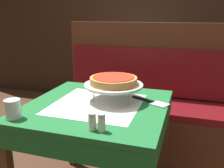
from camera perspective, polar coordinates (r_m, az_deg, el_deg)
dining_table_front at (r=1.54m, az=-3.40°, el=-7.75°), size 0.82×0.82×0.72m
dining_table_rear at (r=3.05m, az=4.07°, el=4.14°), size 0.80×0.80×0.73m
booth_bench at (r=2.33m, az=6.61°, el=-7.04°), size 1.49×0.47×1.17m
back_wall_panel at (r=3.42m, az=9.41°, el=14.84°), size 6.00×0.04×2.40m
pizza_pan_stand at (r=1.53m, az=0.34°, el=-0.33°), size 0.36×0.36×0.11m
deep_dish_pizza at (r=1.52m, az=0.34°, el=0.87°), size 0.29×0.29×0.05m
pizza_server at (r=1.55m, az=8.79°, el=-3.95°), size 0.25×0.14×0.01m
water_glass_near at (r=1.39m, az=-21.71°, el=-5.30°), size 0.08×0.08×0.10m
salt_shaker at (r=1.17m, az=-4.54°, el=-8.56°), size 0.04×0.04×0.08m
pepper_shaker at (r=1.15m, az=-2.41°, el=-8.81°), size 0.04×0.04×0.09m
condiment_caddy at (r=3.13m, az=3.19°, el=6.89°), size 0.12×0.12×0.15m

